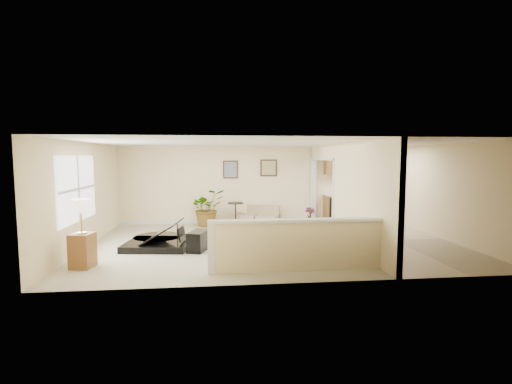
{
  "coord_description": "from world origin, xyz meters",
  "views": [
    {
      "loc": [
        -1.39,
        -9.07,
        2.15
      ],
      "look_at": [
        -0.39,
        0.4,
        1.25
      ],
      "focal_mm": 26.0,
      "sensor_mm": 36.0,
      "label": 1
    }
  ],
  "objects": [
    {
      "name": "right_wall",
      "position": [
        4.5,
        0.0,
        1.25
      ],
      "size": [
        0.04,
        6.0,
        2.5
      ],
      "primitive_type": "cube",
      "color": "beige",
      "rests_on": "floor"
    },
    {
      "name": "loveseat",
      "position": [
        -0.12,
        2.69,
        0.29
      ],
      "size": [
        1.64,
        1.26,
        0.78
      ],
      "rotation": [
        0.0,
        0.0,
        -0.4
      ],
      "color": "tan",
      "rests_on": "floor"
    },
    {
      "name": "wall_art_left",
      "position": [
        -0.95,
        2.97,
        1.75
      ],
      "size": [
        0.48,
        0.04,
        0.58
      ],
      "color": "#3A2715",
      "rests_on": "back_wall"
    },
    {
      "name": "left_wall",
      "position": [
        -4.5,
        0.0,
        1.25
      ],
      "size": [
        0.04,
        6.0,
        2.5
      ],
      "primitive_type": "cube",
      "color": "beige",
      "rests_on": "floor"
    },
    {
      "name": "back_wall",
      "position": [
        0.0,
        3.0,
        1.25
      ],
      "size": [
        9.0,
        0.04,
        2.5
      ],
      "primitive_type": "cube",
      "color": "beige",
      "rests_on": "floor"
    },
    {
      "name": "piano",
      "position": [
        -2.83,
        -0.05,
        0.59
      ],
      "size": [
        1.87,
        1.92,
        1.4
      ],
      "rotation": [
        0.0,
        0.0,
        -0.13
      ],
      "color": "black",
      "rests_on": "floor"
    },
    {
      "name": "accent_table",
      "position": [
        -0.82,
        2.49,
        0.47
      ],
      "size": [
        0.5,
        0.5,
        0.73
      ],
      "color": "black",
      "rests_on": "floor"
    },
    {
      "name": "pony_half_wall",
      "position": [
        0.08,
        -2.3,
        0.52
      ],
      "size": [
        3.42,
        0.22,
        1.0
      ],
      "color": "beige",
      "rests_on": "floor"
    },
    {
      "name": "wall_mirror",
      "position": [
        0.3,
        2.97,
        1.8
      ],
      "size": [
        0.55,
        0.04,
        0.55
      ],
      "color": "#3A2715",
      "rests_on": "back_wall"
    },
    {
      "name": "floor",
      "position": [
        0.0,
        0.0,
        0.0
      ],
      "size": [
        9.0,
        9.0,
        0.0
      ],
      "primitive_type": "plane",
      "color": "#B9AF90",
      "rests_on": "ground"
    },
    {
      "name": "left_window",
      "position": [
        -4.49,
        -0.5,
        1.45
      ],
      "size": [
        0.05,
        2.15,
        1.45
      ],
      "primitive_type": "cube",
      "color": "white",
      "rests_on": "left_wall"
    },
    {
      "name": "lamp_stand",
      "position": [
        -4.01,
        -1.67,
        0.57
      ],
      "size": [
        0.46,
        0.46,
        1.34
      ],
      "color": "brown",
      "rests_on": "floor"
    },
    {
      "name": "palm_plant",
      "position": [
        -1.7,
        2.52,
        0.57
      ],
      "size": [
        1.32,
        1.25,
        1.16
      ],
      "color": "black",
      "rests_on": "floor"
    },
    {
      "name": "kitchen_vinyl",
      "position": [
        3.15,
        0.0,
        0.0
      ],
      "size": [
        2.7,
        6.0,
        0.01
      ],
      "primitive_type": "cube",
      "color": "tan",
      "rests_on": "floor"
    },
    {
      "name": "ceiling",
      "position": [
        0.0,
        0.0,
        2.5
      ],
      "size": [
        9.0,
        6.0,
        0.04
      ],
      "primitive_type": "cube",
      "color": "silver",
      "rests_on": "back_wall"
    },
    {
      "name": "front_wall",
      "position": [
        0.0,
        -3.0,
        1.25
      ],
      "size": [
        9.0,
        0.04,
        2.5
      ],
      "primitive_type": "cube",
      "color": "beige",
      "rests_on": "floor"
    },
    {
      "name": "piano_bench",
      "position": [
        -1.82,
        -0.57,
        0.23
      ],
      "size": [
        0.54,
        0.75,
        0.45
      ],
      "primitive_type": "cube",
      "rotation": [
        0.0,
        0.0,
        -0.32
      ],
      "color": "black",
      "rests_on": "floor"
    },
    {
      "name": "kitchen_cabinets",
      "position": [
        3.19,
        2.73,
        0.87
      ],
      "size": [
        2.36,
        0.65,
        2.33
      ],
      "color": "brown",
      "rests_on": "floor"
    },
    {
      "name": "interior_partition",
      "position": [
        1.8,
        0.25,
        1.22
      ],
      "size": [
        0.18,
        5.99,
        2.5
      ],
      "color": "beige",
      "rests_on": "floor"
    },
    {
      "name": "small_plant",
      "position": [
        1.45,
        2.0,
        0.26
      ],
      "size": [
        0.37,
        0.37,
        0.61
      ],
      "color": "black",
      "rests_on": "floor"
    }
  ]
}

